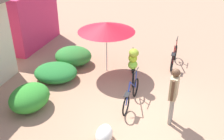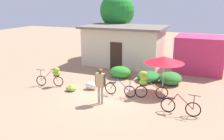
{
  "view_description": "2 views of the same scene",
  "coord_description": "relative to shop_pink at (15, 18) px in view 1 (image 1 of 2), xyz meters",
  "views": [
    {
      "loc": [
        -6.33,
        -0.77,
        5.06
      ],
      "look_at": [
        0.82,
        1.41,
        1.02
      ],
      "focal_mm": 42.69,
      "sensor_mm": 36.0,
      "label": 1
    },
    {
      "loc": [
        4.68,
        -10.39,
        4.77
      ],
      "look_at": [
        -0.03,
        1.07,
        1.25
      ],
      "focal_mm": 38.53,
      "sensor_mm": 36.0,
      "label": 2
    }
  ],
  "objects": [
    {
      "name": "person_vendor",
      "position": [
        -4.01,
        -7.8,
        -0.16
      ],
      "size": [
        0.58,
        0.24,
        1.77
      ],
      "color": "gray",
      "rests_on": "ground"
    },
    {
      "name": "hedge_bush_mid",
      "position": [
        -1.37,
        -3.55,
        -0.9
      ],
      "size": [
        1.35,
        1.52,
        0.71
      ],
      "primitive_type": "ellipsoid",
      "color": "#307F32",
      "rests_on": "ground"
    },
    {
      "name": "bicycle_by_shop",
      "position": [
        -0.29,
        -7.54,
        -0.89
      ],
      "size": [
        1.74,
        0.15,
        0.99
      ],
      "color": "black",
      "rests_on": "ground"
    },
    {
      "name": "market_umbrella",
      "position": [
        -1.54,
        -5.06,
        0.57
      ],
      "size": [
        2.14,
        2.14,
        2.0
      ],
      "color": "beige",
      "rests_on": "ground"
    },
    {
      "name": "hedge_bush_front_right",
      "position": [
        -2.72,
        -3.44,
        -0.98
      ],
      "size": [
        1.43,
        1.62,
        0.55
      ],
      "primitive_type": "ellipsoid",
      "color": "#257730",
      "rests_on": "ground"
    },
    {
      "name": "shop_pink",
      "position": [
        0.0,
        0.0,
        0.0
      ],
      "size": [
        3.2,
        2.8,
        2.51
      ],
      "primitive_type": "cube",
      "color": "#D3305D",
      "rests_on": "ground"
    },
    {
      "name": "bicycle_center_loaded",
      "position": [
        -2.2,
        -6.25,
        -0.4
      ],
      "size": [
        1.65,
        0.57,
        1.43
      ],
      "color": "black",
      "rests_on": "ground"
    },
    {
      "name": "bicycle_near_pile",
      "position": [
        -3.49,
        -6.5,
        -0.9
      ],
      "size": [
        1.74,
        0.17,
        0.97
      ],
      "color": "black",
      "rests_on": "ground"
    },
    {
      "name": "ground_plane",
      "position": [
        -4.07,
        -7.21,
        -1.25
      ],
      "size": [
        60.0,
        60.0,
        0.0
      ],
      "primitive_type": "plane",
      "color": "tan"
    },
    {
      "name": "produce_sack",
      "position": [
        -5.33,
        -6.21,
        -1.03
      ],
      "size": [
        0.73,
        0.49,
        0.44
      ],
      "primitive_type": "ellipsoid",
      "rotation": [
        0.0,
        0.0,
        0.08
      ],
      "color": "silver",
      "rests_on": "ground"
    },
    {
      "name": "hedge_bush_front_left",
      "position": [
        -4.58,
        -3.52,
        -0.88
      ],
      "size": [
        1.41,
        1.17,
        0.75
      ],
      "primitive_type": "ellipsoid",
      "color": "#318C2C",
      "rests_on": "ground"
    }
  ]
}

